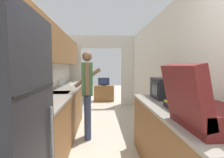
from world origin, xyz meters
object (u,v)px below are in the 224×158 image
(suitcase, at_px, (202,108))
(television, at_px, (104,82))
(range_oven, at_px, (73,100))
(knife, at_px, (73,82))
(person, at_px, (87,92))
(tv_cabinet, at_px, (104,93))
(book_stack, at_px, (175,105))
(microwave, at_px, (165,88))

(suitcase, relative_size, television, 1.39)
(range_oven, xyz_separation_m, knife, (-0.05, 0.48, 0.46))
(person, height_order, knife, person)
(tv_cabinet, height_order, knife, knife)
(tv_cabinet, relative_size, knife, 2.71)
(book_stack, height_order, television, book_stack)
(range_oven, bearing_deg, microwave, -52.76)
(suitcase, distance_m, microwave, 1.30)
(range_oven, distance_m, microwave, 3.04)
(suitcase, bearing_deg, television, 96.89)
(person, relative_size, tv_cabinet, 2.12)
(suitcase, distance_m, book_stack, 0.68)
(suitcase, distance_m, tv_cabinet, 5.79)
(book_stack, xyz_separation_m, television, (-0.76, 4.99, -0.16))
(person, xyz_separation_m, knife, (-0.60, 2.09, 0.00))
(suitcase, bearing_deg, microwave, 81.89)
(person, relative_size, suitcase, 2.73)
(suitcase, xyz_separation_m, television, (-0.68, 5.65, -0.29))
(person, height_order, television, person)
(range_oven, height_order, knife, range_oven)
(book_stack, relative_size, tv_cabinet, 0.33)
(range_oven, distance_m, tv_cabinet, 2.25)
(person, relative_size, microwave, 3.85)
(person, bearing_deg, microwave, -123.26)
(suitcase, xyz_separation_m, book_stack, (0.07, 0.67, -0.12))
(tv_cabinet, distance_m, knife, 1.94)
(range_oven, height_order, tv_cabinet, range_oven)
(suitcase, height_order, television, suitcase)
(range_oven, distance_m, book_stack, 3.47)
(range_oven, xyz_separation_m, suitcase, (1.62, -3.66, 0.61))
(range_oven, height_order, microwave, microwave)
(suitcase, relative_size, book_stack, 2.34)
(person, relative_size, book_stack, 6.40)
(television, bearing_deg, suitcase, -83.11)
(book_stack, bearing_deg, range_oven, 119.56)
(tv_cabinet, bearing_deg, microwave, -78.88)
(range_oven, xyz_separation_m, tv_cabinet, (0.94, 2.04, -0.14))
(knife, bearing_deg, microwave, -46.08)
(person, xyz_separation_m, microwave, (1.26, -0.76, 0.16))
(range_oven, distance_m, knife, 0.67)
(book_stack, bearing_deg, television, 98.65)
(microwave, relative_size, television, 0.99)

